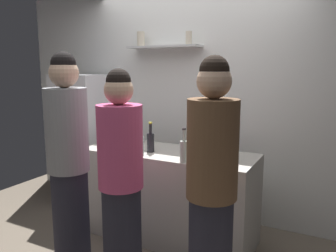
{
  "coord_description": "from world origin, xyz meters",
  "views": [
    {
      "loc": [
        1.51,
        -2.31,
        1.68
      ],
      "look_at": [
        0.02,
        0.53,
        1.13
      ],
      "focal_mm": 36.29,
      "sensor_mm": 36.0,
      "label": 1
    }
  ],
  "objects": [
    {
      "name": "person_brown_jacket",
      "position": [
        0.76,
        -0.27,
        0.88
      ],
      "size": [
        0.34,
        0.34,
        1.76
      ],
      "rotation": [
        0.0,
        0.0,
        3.15
      ],
      "color": "#262633",
      "rests_on": "ground"
    },
    {
      "name": "baking_pan",
      "position": [
        -0.56,
        0.63,
        0.91
      ],
      "size": [
        0.34,
        0.24,
        0.05
      ],
      "primitive_type": "cube",
      "color": "gray",
      "rests_on": "counter"
    },
    {
      "name": "wine_bottle_pale_glass",
      "position": [
        0.31,
        0.26,
        0.99
      ],
      "size": [
        0.07,
        0.07,
        0.3
      ],
      "color": "#B2BFB2",
      "rests_on": "counter"
    },
    {
      "name": "person_grey_hoodie",
      "position": [
        -0.46,
        -0.32,
        0.91
      ],
      "size": [
        0.34,
        0.34,
        1.81
      ],
      "rotation": [
        0.0,
        0.0,
        5.69
      ],
      "color": "#262633",
      "rests_on": "ground"
    },
    {
      "name": "utensil_holder",
      "position": [
        0.47,
        0.56,
        0.94
      ],
      "size": [
        0.1,
        0.1,
        0.22
      ],
      "color": "#B2B2B7",
      "rests_on": "counter"
    },
    {
      "name": "wine_bottle_green_glass",
      "position": [
        0.6,
        0.47,
        1.0
      ],
      "size": [
        0.07,
        0.07,
        0.31
      ],
      "color": "#19471E",
      "rests_on": "counter"
    },
    {
      "name": "water_bottle_plastic",
      "position": [
        -0.17,
        0.31,
        0.97
      ],
      "size": [
        0.08,
        0.08,
        0.21
      ],
      "color": "silver",
      "rests_on": "counter"
    },
    {
      "name": "wine_bottle_dark_glass",
      "position": [
        -0.12,
        0.43,
        0.99
      ],
      "size": [
        0.07,
        0.07,
        0.29
      ],
      "color": "black",
      "rests_on": "counter"
    },
    {
      "name": "refrigerator",
      "position": [
        -1.28,
        0.85,
        0.8
      ],
      "size": [
        0.58,
        0.67,
        1.6
      ],
      "color": "white",
      "rests_on": "ground"
    },
    {
      "name": "counter",
      "position": [
        0.02,
        0.53,
        0.44
      ],
      "size": [
        1.7,
        0.65,
        0.88
      ],
      "primitive_type": "cube",
      "color": "#B7B2A8",
      "rests_on": "ground"
    },
    {
      "name": "back_wall_assembly",
      "position": [
        -0.0,
        1.25,
        1.3
      ],
      "size": [
        4.8,
        0.32,
        2.6
      ],
      "color": "white",
      "rests_on": "ground"
    },
    {
      "name": "person_pink_top",
      "position": [
        0.05,
        -0.3,
        0.83
      ],
      "size": [
        0.34,
        0.34,
        1.68
      ],
      "rotation": [
        0.0,
        0.0,
        3.36
      ],
      "color": "#262633",
      "rests_on": "ground"
    }
  ]
}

